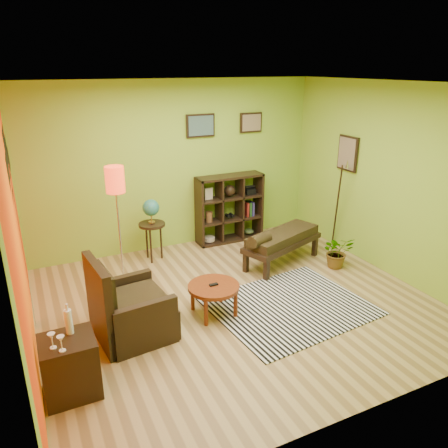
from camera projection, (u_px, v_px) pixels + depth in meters
name	position (u px, v px, depth m)	size (l,w,h in m)	color
ground	(236.00, 302.00, 5.85)	(5.00, 5.00, 0.00)	tan
room_shell	(230.00, 171.00, 5.21)	(5.04, 4.54, 2.82)	#8EBC33
zebra_rug	(290.00, 306.00, 5.75)	(1.96, 1.62, 0.01)	white
coffee_table	(214.00, 289.00, 5.48)	(0.65, 0.65, 0.42)	maroon
armchair	(128.00, 313.00, 5.04)	(0.91, 0.92, 1.01)	black
side_cabinet	(70.00, 366.00, 4.14)	(0.51, 0.46, 0.91)	black
floor_lamp	(116.00, 191.00, 5.82)	(0.26, 0.26, 1.75)	silver
globe_table	(151.00, 215.00, 6.87)	(0.42, 0.42, 1.02)	black
cube_shelf	(230.00, 208.00, 7.73)	(1.20, 0.35, 1.20)	black
bench	(281.00, 239.00, 6.83)	(1.51, 0.96, 0.66)	black
potted_plant	(337.00, 255.00, 6.81)	(0.47, 0.52, 0.41)	#26661E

